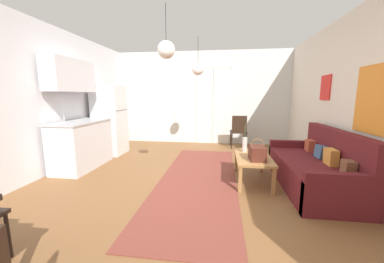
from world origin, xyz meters
The scene contains 14 objects.
ground_plane centered at (0.00, 0.00, -0.05)m, with size 5.49×7.25×0.10m, color brown.
wall_back centered at (0.01, 3.37, 1.31)m, with size 5.09×0.13×2.63m.
wall_right centered at (2.49, 0.00, 1.32)m, with size 0.12×6.85×2.63m.
wall_left centered at (-2.50, 0.00, 1.32)m, with size 0.12×6.85×2.63m.
area_rug centered at (0.21, 0.43, 0.01)m, with size 1.24×3.76×0.01m, color brown.
couch centered at (2.04, 0.37, 0.28)m, with size 0.85×1.92×0.89m.
coffee_table centered at (1.10, 0.48, 0.37)m, with size 0.55×1.03×0.42m.
bamboo_vase centered at (0.99, 0.74, 0.55)m, with size 0.08×0.08×0.47m.
handbag centered at (1.13, 0.27, 0.53)m, with size 0.24×0.32×0.33m.
refrigerator centered at (-2.05, 1.81, 0.81)m, with size 0.64×0.65×1.62m.
kitchen_counter centered at (-2.13, 0.76, 0.78)m, with size 0.61×1.26×2.06m.
accent_chair centered at (1.03, 2.78, 0.49)m, with size 0.44×0.42×0.88m.
pendant_lamp_near centered at (-0.21, 0.06, 2.03)m, with size 0.25×0.25×0.73m.
pendant_lamp_far centered at (0.05, 1.78, 1.95)m, with size 0.26×0.26×0.81m.
Camera 1 is at (0.59, -3.08, 1.40)m, focal length 20.59 mm.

